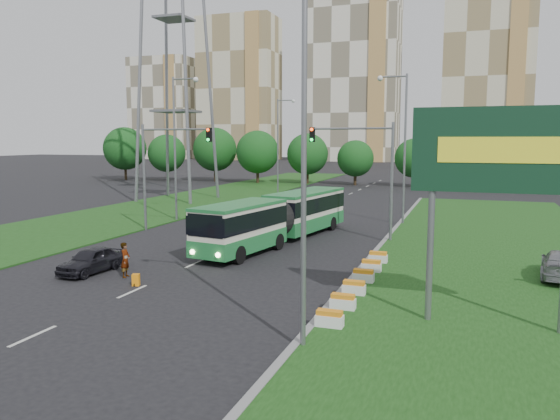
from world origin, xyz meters
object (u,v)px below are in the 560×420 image
at_px(billboard, 500,160).
at_px(shopping_trolley, 136,280).
at_px(articulated_bus, 277,218).
at_px(traffic_mast_left, 162,160).
at_px(pedestrian, 125,260).
at_px(traffic_mast_median, 368,162).
at_px(car_left_near, 91,260).
at_px(car_left_far, 226,216).
at_px(transmission_pylon, 174,0).

height_order(billboard, shopping_trolley, billboard).
relative_size(articulated_bus, shopping_trolley, 29.29).
distance_m(traffic_mast_left, pedestrian, 14.69).
height_order(traffic_mast_median, articulated_bus, traffic_mast_median).
bearing_deg(billboard, car_left_near, 173.10).
distance_m(car_left_far, pedestrian, 16.89).
distance_m(traffic_mast_median, car_left_far, 13.03).
height_order(traffic_mast_median, traffic_mast_left, same).
bearing_deg(transmission_pylon, car_left_near, -67.80).
xyz_separation_m(traffic_mast_left, transmission_pylon, (-9.62, 19.00, 16.65)).
bearing_deg(transmission_pylon, billboard, -46.52).
relative_size(traffic_mast_left, car_left_far, 1.74).
distance_m(car_left_near, shopping_trolley, 3.94).
relative_size(articulated_bus, pedestrian, 9.36).
bearing_deg(pedestrian, car_left_near, 73.40).
xyz_separation_m(traffic_mast_left, car_left_far, (3.32, 3.90, -4.59)).
xyz_separation_m(billboard, transmission_pylon, (-32.25, 34.00, 15.84)).
height_order(transmission_pylon, car_left_far, transmission_pylon).
bearing_deg(pedestrian, car_left_far, -4.35).
xyz_separation_m(billboard, articulated_bus, (-13.04, 13.56, -4.50)).
distance_m(traffic_mast_median, pedestrian, 17.44).
height_order(traffic_mast_median, pedestrian, traffic_mast_median).
distance_m(car_left_far, shopping_trolley, 18.36).
bearing_deg(billboard, traffic_mast_median, 115.03).
bearing_deg(articulated_bus, pedestrian, -100.03).
bearing_deg(car_left_far, articulated_bus, -48.04).
relative_size(traffic_mast_median, car_left_far, 1.74).
bearing_deg(car_left_near, transmission_pylon, 115.76).
bearing_deg(traffic_mast_median, car_left_near, -130.94).
xyz_separation_m(billboard, car_left_far, (-19.31, 18.90, -5.41)).
relative_size(transmission_pylon, car_left_far, 9.57).
relative_size(traffic_mast_left, shopping_trolley, 14.19).
relative_size(billboard, traffic_mast_left, 1.00).
relative_size(car_left_far, pedestrian, 2.60).
bearing_deg(pedestrian, traffic_mast_left, 11.42).
bearing_deg(car_left_far, car_left_near, -97.67).
bearing_deg(car_left_near, shopping_trolley, -17.69).
relative_size(traffic_mast_median, pedestrian, 4.53).
xyz_separation_m(articulated_bus, shopping_trolley, (-2.63, -12.64, -1.39)).
relative_size(transmission_pylon, car_left_near, 11.32).
distance_m(traffic_mast_median, transmission_pylon, 34.86).
height_order(car_left_near, shopping_trolley, car_left_near).
relative_size(articulated_bus, car_left_far, 3.59).
xyz_separation_m(traffic_mast_median, car_left_near, (-11.85, -13.66, -4.69)).
bearing_deg(pedestrian, transmission_pylon, 13.55).
bearing_deg(car_left_far, billboard, -52.00).
relative_size(pedestrian, shopping_trolley, 3.13).
relative_size(billboard, articulated_bus, 0.48).
height_order(billboard, pedestrian, billboard).
distance_m(pedestrian, shopping_trolley, 1.98).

